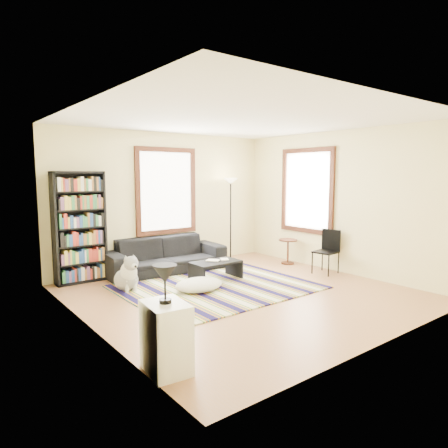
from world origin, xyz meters
TOP-DOWN VIEW (x-y plane):
  - floor at (0.00, 0.00)m, footprint 5.00×5.00m
  - ceiling at (0.00, 0.00)m, footprint 5.00×5.00m
  - wall_back at (0.00, 2.55)m, footprint 5.00×0.10m
  - wall_front at (0.00, -2.55)m, footprint 5.00×0.10m
  - wall_left at (-2.55, 0.00)m, footprint 0.10×5.00m
  - wall_right at (2.55, 0.00)m, footprint 0.10×5.00m
  - window_back at (0.00, 2.47)m, footprint 1.20×0.06m
  - window_right at (2.47, 0.80)m, footprint 0.06×1.20m
  - rug at (-0.12, 0.54)m, footprint 3.14×2.51m
  - sofa at (-0.29, 2.05)m, footprint 2.44×1.10m
  - bookshelf at (-1.87, 2.32)m, footprint 0.90×0.30m
  - coffee_table at (0.12, 0.91)m, footprint 0.91×0.52m
  - book_a at (0.02, 0.91)m, footprint 0.29×0.27m
  - book_b at (0.27, 0.96)m, footprint 0.22×0.24m
  - floor_cushion at (-0.49, 0.55)m, footprint 0.97×0.82m
  - floor_lamp at (1.46, 2.15)m, footprint 0.34×0.34m
  - side_table at (2.20, 1.06)m, footprint 0.52×0.52m
  - folding_chair at (2.15, 0.01)m, footprint 0.47×0.45m
  - white_cabinet at (-2.30, -1.54)m, footprint 0.44×0.54m
  - table_lamp at (-2.30, -1.54)m, footprint 0.31×0.31m
  - dog at (-1.45, 1.33)m, footprint 0.44×0.62m

SIDE VIEW (x-z plane):
  - floor at x=0.00m, z-range -0.10..0.00m
  - rug at x=-0.12m, z-range 0.00..0.02m
  - floor_cushion at x=-0.49m, z-range 0.00..0.21m
  - coffee_table at x=0.12m, z-range 0.00..0.36m
  - side_table at x=2.20m, z-range 0.00..0.54m
  - dog at x=-1.45m, z-range 0.00..0.61m
  - sofa at x=-0.29m, z-range 0.00..0.69m
  - white_cabinet at x=-2.30m, z-range 0.00..0.70m
  - book_b at x=0.27m, z-range 0.36..0.37m
  - book_a at x=0.02m, z-range 0.36..0.38m
  - folding_chair at x=2.15m, z-range 0.00..0.86m
  - table_lamp at x=-2.30m, z-range 0.70..1.08m
  - floor_lamp at x=1.46m, z-range 0.00..1.86m
  - bookshelf at x=-1.87m, z-range 0.00..2.00m
  - wall_back at x=0.00m, z-range 0.00..2.80m
  - wall_front at x=0.00m, z-range 0.00..2.80m
  - wall_left at x=-2.55m, z-range 0.00..2.80m
  - wall_right at x=2.55m, z-range 0.00..2.80m
  - window_back at x=0.00m, z-range 0.80..2.40m
  - window_right at x=2.47m, z-range 0.80..2.40m
  - ceiling at x=0.00m, z-range 2.80..2.90m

